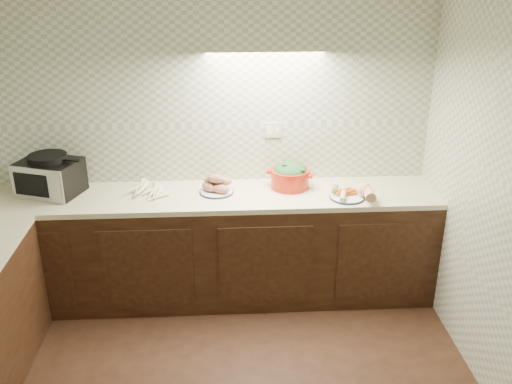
{
  "coord_description": "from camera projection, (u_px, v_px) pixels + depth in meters",
  "views": [
    {
      "loc": [
        0.16,
        -2.54,
        2.65
      ],
      "look_at": [
        0.38,
        1.25,
        1.02
      ],
      "focal_mm": 40.0,
      "sensor_mm": 36.0,
      "label": 1
    }
  ],
  "objects": [
    {
      "name": "room",
      "position": [
        192.0,
        180.0,
        2.72
      ],
      "size": [
        3.6,
        3.6,
        2.6
      ],
      "color": "black",
      "rests_on": "ground"
    },
    {
      "name": "counter",
      "position": [
        101.0,
        308.0,
        3.77
      ],
      "size": [
        3.6,
        3.6,
        0.9
      ],
      "color": "black",
      "rests_on": "ground"
    },
    {
      "name": "veg_plate",
      "position": [
        354.0,
        193.0,
        4.31
      ],
      "size": [
        0.35,
        0.29,
        0.13
      ],
      "rotation": [
        0.0,
        0.0,
        -0.25
      ],
      "color": "#171C42",
      "rests_on": "counter"
    },
    {
      "name": "sweet_potato_plate",
      "position": [
        217.0,
        186.0,
        4.4
      ],
      "size": [
        0.27,
        0.27,
        0.16
      ],
      "rotation": [
        0.0,
        0.0,
        -0.41
      ],
      "color": "#171C42",
      "rests_on": "counter"
    },
    {
      "name": "toaster_oven",
      "position": [
        50.0,
        176.0,
        4.35
      ],
      "size": [
        0.53,
        0.47,
        0.31
      ],
      "rotation": [
        0.0,
        0.0,
        -0.34
      ],
      "color": "black",
      "rests_on": "counter"
    },
    {
      "name": "dutch_oven",
      "position": [
        290.0,
        175.0,
        4.48
      ],
      "size": [
        0.39,
        0.39,
        0.21
      ],
      "rotation": [
        0.0,
        0.0,
        -0.36
      ],
      "color": "#B1200E",
      "rests_on": "counter"
    },
    {
      "name": "parsnip_pile",
      "position": [
        153.0,
        192.0,
        4.37
      ],
      "size": [
        0.33,
        0.39,
        0.07
      ],
      "color": "#ECE9BC",
      "rests_on": "counter"
    },
    {
      "name": "onion_bowl",
      "position": [
        213.0,
        182.0,
        4.51
      ],
      "size": [
        0.13,
        0.13,
        0.1
      ],
      "color": "black",
      "rests_on": "counter"
    }
  ]
}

